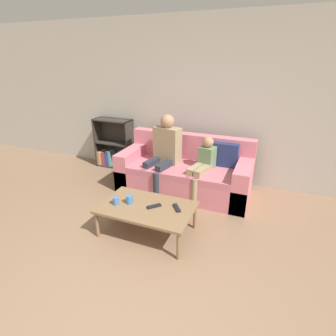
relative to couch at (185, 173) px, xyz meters
The scene contains 11 objects.
ground_plane 2.34m from the couch, 87.08° to the right, with size 22.00×22.00×0.00m, color #84664C.
wall_back 1.19m from the couch, 79.23° to the left, with size 12.00×0.06×2.60m.
couch is the anchor object (origin of this frame).
bookshelf 1.70m from the couch, 163.80° to the left, with size 0.73×0.28×0.93m.
coffee_table 1.24m from the couch, 92.98° to the right, with size 1.09×0.68×0.36m.
person_adult 0.52m from the couch, 167.52° to the right, with size 0.48×0.67×1.20m.
person_child 0.41m from the couch, 25.18° to the right, with size 0.34×0.64×0.92m.
cup_near 1.28m from the couch, 102.92° to the right, with size 0.08×0.08×0.10m.
cup_far 1.40m from the couch, 107.67° to the right, with size 0.07×0.07×0.09m.
tv_remote_0 1.22m from the couch, 88.94° to the right, with size 0.15×0.16×0.02m.
tv_remote_1 1.19m from the couch, 76.28° to the right, with size 0.14×0.16×0.02m.
Camera 1 is at (1.05, -1.29, 1.97)m, focal length 28.00 mm.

